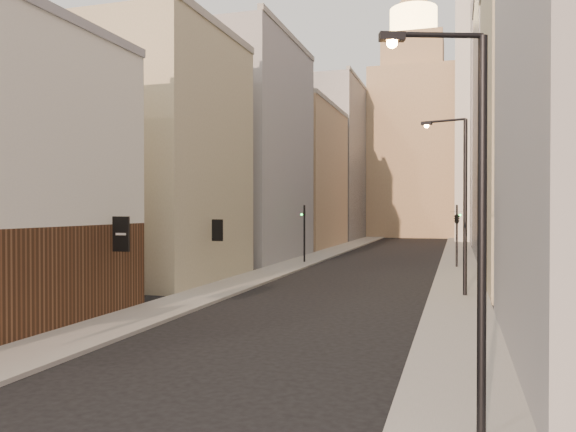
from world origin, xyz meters
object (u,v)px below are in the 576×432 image
object	(u,v)px
clock_tower	(413,134)
streetlamp_near	(472,211)
streetlamp_mid	(461,195)
traffic_light_right	(457,220)
traffic_light_left	(304,221)
white_tower	(484,111)

from	to	relation	value
clock_tower	streetlamp_near	xyz separation A→B (m)	(7.70, -87.29, -13.01)
clock_tower	streetlamp_mid	distance (m)	69.45
traffic_light_right	streetlamp_near	bearing A→B (deg)	113.79
traffic_light_left	traffic_light_right	bearing A→B (deg)	155.22
streetlamp_mid	traffic_light_right	xyz separation A→B (m)	(-0.21, 14.92, -1.57)
white_tower	streetlamp_near	distance (m)	74.69
streetlamp_mid	traffic_light_left	xyz separation A→B (m)	(-12.70, 15.40, -1.73)
streetlamp_near	traffic_light_left	xyz separation A→B (m)	(-12.82, 34.76, -0.96)
white_tower	streetlamp_near	size ratio (longest dim) A/B	5.13
clock_tower	traffic_light_left	xyz separation A→B (m)	(-5.12, -52.54, -13.97)
streetlamp_near	clock_tower	bearing A→B (deg)	75.28
streetlamp_near	traffic_light_left	size ratio (longest dim) A/B	1.62
streetlamp_mid	traffic_light_left	bearing A→B (deg)	144.82
white_tower	streetlamp_near	bearing A→B (deg)	-92.58
clock_tower	white_tower	distance (m)	17.83
clock_tower	streetlamp_mid	world-z (taller)	clock_tower
traffic_light_left	clock_tower	bearing A→B (deg)	-118.15
clock_tower	white_tower	world-z (taller)	clock_tower
traffic_light_right	traffic_light_left	bearing A→B (deg)	21.03
streetlamp_near	streetlamp_mid	distance (m)	19.37
white_tower	traffic_light_right	distance (m)	41.88
traffic_light_left	traffic_light_right	distance (m)	12.50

